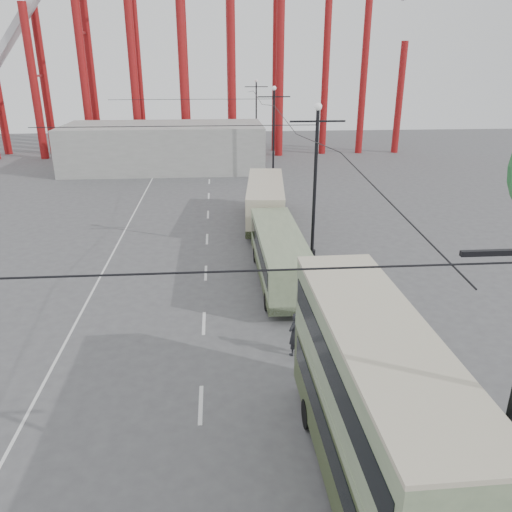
{
  "coord_description": "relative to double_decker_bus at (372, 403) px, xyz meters",
  "views": [
    {
      "loc": [
        -0.19,
        -10.78,
        11.4
      ],
      "look_at": [
        1.52,
        10.79,
        3.0
      ],
      "focal_mm": 35.0,
      "sensor_mm": 36.0,
      "label": 1
    }
  ],
  "objects": [
    {
      "name": "lamp_post_mid",
      "position": [
        1.84,
        18.15,
        1.72
      ],
      "size": [
        3.2,
        0.44,
        9.32
      ],
      "color": "black",
      "rests_on": "ground"
    },
    {
      "name": "single_decker_cream",
      "position": [
        -0.4,
        25.33,
        -1.16
      ],
      "size": [
        3.62,
        10.5,
        3.2
      ],
      "rotation": [
        0.0,
        0.0,
        -0.1
      ],
      "color": "beige",
      "rests_on": "ground"
    },
    {
      "name": "fairground_shed",
      "position": [
        -9.76,
        47.15,
        -0.46
      ],
      "size": [
        22.0,
        10.0,
        5.0
      ],
      "primitive_type": "cube",
      "color": "gray",
      "rests_on": "ground"
    },
    {
      "name": "single_decker_green",
      "position": [
        -0.65,
        14.63,
        -1.35
      ],
      "size": [
        2.41,
        10.1,
        2.85
      ],
      "rotation": [
        0.0,
        0.0,
        0.01
      ],
      "color": "gray",
      "rests_on": "ground"
    },
    {
      "name": "ground",
      "position": [
        -3.76,
        0.15,
        -2.96
      ],
      "size": [
        160.0,
        160.0,
        0.0
      ],
      "primitive_type": "plane",
      "color": "#4D4D50",
      "rests_on": "ground"
    },
    {
      "name": "lamp_post_far",
      "position": [
        1.84,
        40.15,
        1.72
      ],
      "size": [
        3.2,
        0.44,
        9.32
      ],
      "color": "black",
      "rests_on": "ground"
    },
    {
      "name": "road_markings",
      "position": [
        -4.62,
        19.85,
        -2.96
      ],
      "size": [
        12.52,
        120.0,
        0.01
      ],
      "color": "silver",
      "rests_on": "ground"
    },
    {
      "name": "double_decker_bus",
      "position": [
        0.0,
        0.0,
        0.0
      ],
      "size": [
        2.63,
        9.88,
        5.29
      ],
      "rotation": [
        0.0,
        0.0,
        0.01
      ],
      "color": "#354123",
      "rests_on": "ground"
    },
    {
      "name": "lamp_post_distant",
      "position": [
        1.84,
        62.15,
        1.72
      ],
      "size": [
        3.2,
        0.44,
        9.32
      ],
      "color": "black",
      "rests_on": "ground"
    },
    {
      "name": "pedestrian",
      "position": [
        -0.94,
        7.18,
        -2.01
      ],
      "size": [
        0.82,
        0.8,
        1.91
      ],
      "primitive_type": "imported",
      "rotation": [
        0.0,
        0.0,
        3.88
      ],
      "color": "black",
      "rests_on": "ground"
    }
  ]
}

